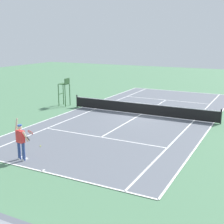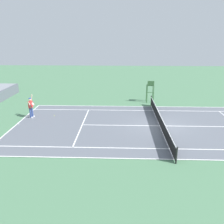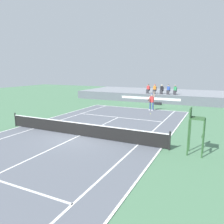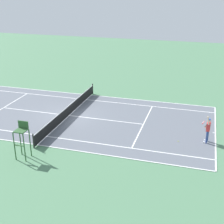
{
  "view_description": "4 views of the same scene",
  "coord_description": "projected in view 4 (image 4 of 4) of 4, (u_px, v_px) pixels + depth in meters",
  "views": [
    {
      "loc": [
        -8.71,
        21.93,
        5.87
      ],
      "look_at": [
        0.52,
        3.94,
        1.0
      ],
      "focal_mm": 49.75,
      "sensor_mm": 36.0,
      "label": 1
    },
    {
      "loc": [
        -18.15,
        3.27,
        7.11
      ],
      "look_at": [
        0.52,
        3.94,
        1.0
      ],
      "focal_mm": 37.82,
      "sensor_mm": 36.0,
      "label": 2
    },
    {
      "loc": [
        8.07,
        -11.61,
        4.34
      ],
      "look_at": [
        0.52,
        3.94,
        1.0
      ],
      "focal_mm": 34.99,
      "sensor_mm": 36.0,
      "label": 3
    },
    {
      "loc": [
        22.84,
        10.52,
        10.5
      ],
      "look_at": [
        0.52,
        3.94,
        1.0
      ],
      "focal_mm": 51.12,
      "sensor_mm": 36.0,
      "label": 4
    }
  ],
  "objects": [
    {
      "name": "net",
      "position": [
        69.0,
        110.0,
        26.81
      ],
      "size": [
        11.98,
        0.1,
        1.07
      ],
      "color": "black",
      "rests_on": "ground"
    },
    {
      "name": "ground_plane",
      "position": [
        69.0,
        116.0,
        27.01
      ],
      "size": [
        80.0,
        80.0,
        0.0
      ],
      "primitive_type": "plane",
      "color": "#4C7A56"
    },
    {
      "name": "court",
      "position": [
        69.0,
        116.0,
        27.0
      ],
      "size": [
        11.08,
        23.88,
        0.03
      ],
      "color": "slate",
      "rests_on": "ground"
    },
    {
      "name": "tennis_ball",
      "position": [
        178.0,
        141.0,
        22.59
      ],
      "size": [
        0.07,
        0.07,
        0.07
      ],
      "primitive_type": "sphere",
      "color": "#D1E533",
      "rests_on": "ground"
    },
    {
      "name": "tennis_player",
      "position": [
        208.0,
        130.0,
        22.15
      ],
      "size": [
        0.8,
        0.62,
        2.08
      ],
      "color": "navy",
      "rests_on": "ground"
    },
    {
      "name": "umpire_chair",
      "position": [
        22.0,
        136.0,
        20.03
      ],
      "size": [
        0.77,
        0.77,
        2.44
      ],
      "color": "#2D562D",
      "rests_on": "ground"
    }
  ]
}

